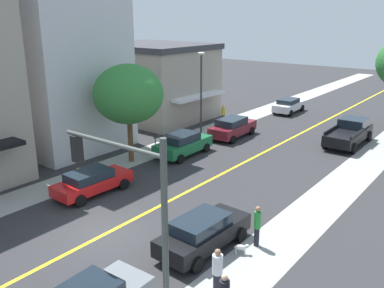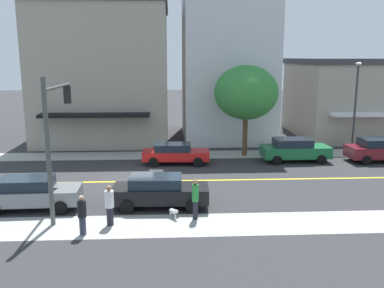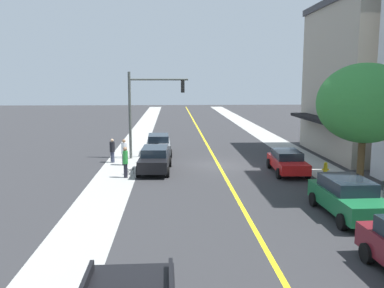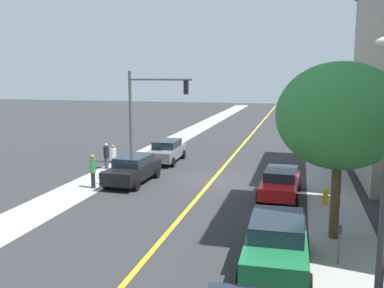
# 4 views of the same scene
# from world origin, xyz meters

# --- Properties ---
(ground_plane) EXTENTS (140.00, 140.00, 0.00)m
(ground_plane) POSITION_xyz_m (0.00, 0.00, 0.00)
(ground_plane) COLOR #2D2D30
(sidewalk_left) EXTENTS (2.53, 126.00, 0.01)m
(sidewalk_left) POSITION_xyz_m (-6.62, 0.00, 0.00)
(sidewalk_left) COLOR #9E9E99
(sidewalk_left) RESTS_ON ground
(sidewalk_right) EXTENTS (2.53, 126.00, 0.01)m
(sidewalk_right) POSITION_xyz_m (6.62, 0.00, 0.00)
(sidewalk_right) COLOR #9E9E99
(sidewalk_right) RESTS_ON ground
(road_centerline_stripe) EXTENTS (0.20, 126.00, 0.00)m
(road_centerline_stripe) POSITION_xyz_m (0.00, 0.00, 0.00)
(road_centerline_stripe) COLOR yellow
(road_centerline_stripe) RESTS_ON ground
(street_tree_right_corner) EXTENTS (4.60, 4.60, 6.60)m
(street_tree_right_corner) POSITION_xyz_m (-6.25, 7.74, 4.63)
(street_tree_right_corner) COLOR brown
(street_tree_right_corner) RESTS_ON ground
(fire_hydrant) EXTENTS (0.44, 0.24, 0.82)m
(fire_hydrant) POSITION_xyz_m (-6.18, 3.30, 0.41)
(fire_hydrant) COLOR yellow
(fire_hydrant) RESTS_ON ground
(parking_meter) EXTENTS (0.12, 0.18, 1.32)m
(parking_meter) POSITION_xyz_m (-6.24, 10.16, 0.87)
(parking_meter) COLOR #4C4C51
(parking_meter) RESTS_ON ground
(traffic_light_mast) EXTENTS (4.38, 0.32, 6.37)m
(traffic_light_mast) POSITION_xyz_m (4.96, -2.88, 4.17)
(traffic_light_mast) COLOR #474C47
(traffic_light_mast) RESTS_ON ground
(red_sedan_left_curb) EXTENTS (2.09, 4.54, 1.40)m
(red_sedan_left_curb) POSITION_xyz_m (-4.01, 2.57, 0.74)
(red_sedan_left_curb) COLOR red
(red_sedan_left_curb) RESTS_ON ground
(green_sedan_left_curb) EXTENTS (2.18, 4.69, 1.62)m
(green_sedan_left_curb) POSITION_xyz_m (-4.28, 10.90, 0.84)
(green_sedan_left_curb) COLOR #196638
(green_sedan_left_curb) RESTS_ON ground
(grey_sedan_right_curb) EXTENTS (2.09, 4.58, 1.53)m
(grey_sedan_right_curb) POSITION_xyz_m (4.23, -4.44, 0.80)
(grey_sedan_right_curb) COLOR slate
(grey_sedan_right_curb) RESTS_ON ground
(black_sedan_right_curb) EXTENTS (2.12, 4.67, 1.54)m
(black_sedan_right_curb) POSITION_xyz_m (4.28, 1.70, 0.81)
(black_sedan_right_curb) COLOR black
(black_sedan_right_curb) RESTS_ON ground
(pedestrian_green_shirt) EXTENTS (0.30, 0.30, 1.86)m
(pedestrian_green_shirt) POSITION_xyz_m (5.95, 3.34, 1.01)
(pedestrian_green_shirt) COLOR black
(pedestrian_green_shirt) RESTS_ON ground
(pedestrian_white_shirt) EXTENTS (0.38, 0.38, 1.79)m
(pedestrian_white_shirt) POSITION_xyz_m (6.44, -0.38, 0.94)
(pedestrian_white_shirt) COLOR black
(pedestrian_white_shirt) RESTS_ON ground
(pedestrian_black_shirt) EXTENTS (0.36, 0.36, 1.69)m
(pedestrian_black_shirt) POSITION_xyz_m (7.38, -1.36, 0.89)
(pedestrian_black_shirt) COLOR #33384C
(pedestrian_black_shirt) RESTS_ON ground
(small_dog) EXTENTS (0.60, 0.48, 0.47)m
(small_dog) POSITION_xyz_m (5.79, 2.36, 0.31)
(small_dog) COLOR silver
(small_dog) RESTS_ON ground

